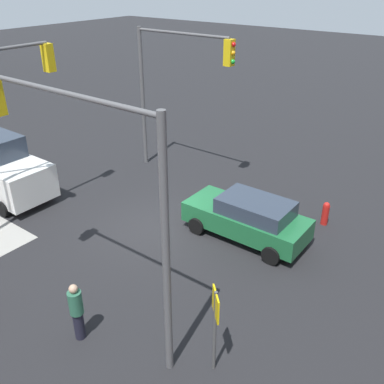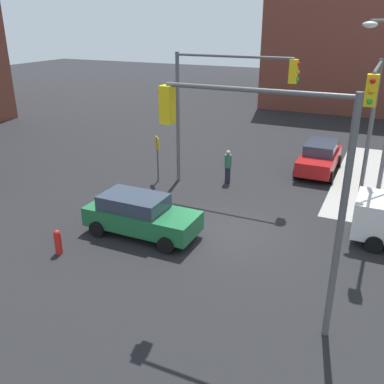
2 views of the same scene
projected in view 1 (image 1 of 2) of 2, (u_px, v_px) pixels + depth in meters
ground_plane at (154, 229)px, 16.16m from camera, size 120.00×120.00×0.00m
traffic_signal_nw_corner at (87, 172)px, 9.64m from camera, size 5.95×0.36×6.50m
traffic_signal_se_corner at (174, 76)px, 18.60m from camera, size 5.08×0.36×6.50m
warning_sign_two_way at (215, 318)px, 9.76m from camera, size 0.48×0.48×2.40m
fire_hydrant at (325, 213)px, 16.25m from camera, size 0.26×0.26×0.94m
sedan_green at (248, 217)px, 15.28m from camera, size 4.49×2.02×1.62m
pedestrian_crossing at (77, 311)px, 10.99m from camera, size 0.36×0.36×1.75m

